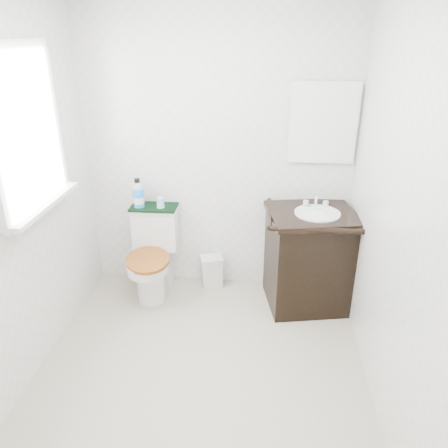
% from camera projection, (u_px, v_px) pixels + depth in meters
% --- Properties ---
extents(floor, '(2.40, 2.40, 0.00)m').
position_uv_depth(floor, '(201.00, 372.00, 2.94)').
color(floor, '#A49884').
rests_on(floor, ground).
extents(wall_back, '(2.40, 0.00, 2.40)m').
position_uv_depth(wall_back, '(218.00, 152.00, 3.54)').
color(wall_back, silver).
rests_on(wall_back, ground).
extents(wall_front, '(2.40, 0.00, 2.40)m').
position_uv_depth(wall_front, '(139.00, 350.00, 1.36)').
color(wall_front, silver).
rests_on(wall_front, ground).
extents(wall_left, '(0.00, 2.40, 2.40)m').
position_uv_depth(wall_left, '(9.00, 200.00, 2.54)').
color(wall_left, silver).
rests_on(wall_left, ground).
extents(wall_right, '(0.00, 2.40, 2.40)m').
position_uv_depth(wall_right, '(398.00, 213.00, 2.36)').
color(wall_right, silver).
rests_on(wall_right, ground).
extents(window, '(0.02, 0.70, 0.90)m').
position_uv_depth(window, '(24.00, 131.00, 2.62)').
color(window, white).
rests_on(window, wall_left).
extents(mirror, '(0.50, 0.02, 0.60)m').
position_uv_depth(mirror, '(323.00, 123.00, 3.35)').
color(mirror, silver).
rests_on(mirror, wall_back).
extents(toilet, '(0.43, 0.64, 0.73)m').
position_uv_depth(toilet, '(154.00, 257.00, 3.73)').
color(toilet, silver).
rests_on(toilet, floor).
extents(vanity, '(0.76, 0.69, 0.92)m').
position_uv_depth(vanity, '(309.00, 257.00, 3.52)').
color(vanity, black).
rests_on(vanity, floor).
extents(trash_bin, '(0.23, 0.20, 0.28)m').
position_uv_depth(trash_bin, '(212.00, 271.00, 3.88)').
color(trash_bin, silver).
rests_on(trash_bin, floor).
extents(towel, '(0.39, 0.22, 0.02)m').
position_uv_depth(towel, '(154.00, 207.00, 3.67)').
color(towel, black).
rests_on(towel, toilet).
extents(mouthwash_bottle, '(0.09, 0.09, 0.25)m').
position_uv_depth(mouthwash_bottle, '(138.00, 194.00, 3.61)').
color(mouthwash_bottle, '#1C86EE').
rests_on(mouthwash_bottle, towel).
extents(cup, '(0.07, 0.07, 0.08)m').
position_uv_depth(cup, '(160.00, 203.00, 3.62)').
color(cup, '#8DC6E7').
rests_on(cup, towel).
extents(soap_bar, '(0.08, 0.05, 0.02)m').
position_uv_depth(soap_bar, '(308.00, 206.00, 3.45)').
color(soap_bar, '#196D7B').
rests_on(soap_bar, vanity).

